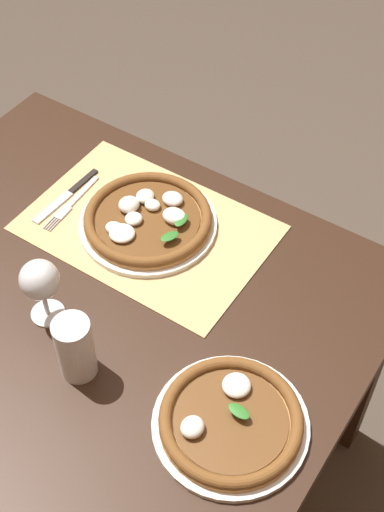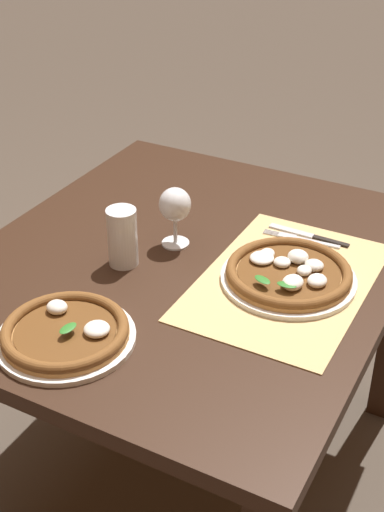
# 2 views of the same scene
# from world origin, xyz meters

# --- Properties ---
(ground_plane) EXTENTS (24.00, 24.00, 0.00)m
(ground_plane) POSITION_xyz_m (0.00, 0.00, 0.00)
(ground_plane) COLOR #473D33
(dining_table) EXTENTS (1.15, 1.00, 0.74)m
(dining_table) POSITION_xyz_m (0.00, 0.00, 0.63)
(dining_table) COLOR black
(dining_table) RESTS_ON ground
(paper_placemat) EXTENTS (0.54, 0.37, 0.00)m
(paper_placemat) POSITION_xyz_m (0.02, -0.25, 0.74)
(paper_placemat) COLOR tan
(paper_placemat) RESTS_ON dining_table
(pizza_near) EXTENTS (0.31, 0.31, 0.05)m
(pizza_near) POSITION_xyz_m (0.02, -0.26, 0.76)
(pizza_near) COLOR silver
(pizza_near) RESTS_ON paper_placemat
(pizza_far) EXTENTS (0.29, 0.29, 0.05)m
(pizza_far) POSITION_xyz_m (-0.40, 0.07, 0.76)
(pizza_far) COLOR silver
(pizza_far) RESTS_ON dining_table
(wine_glass) EXTENTS (0.08, 0.08, 0.16)m
(wine_glass) POSITION_xyz_m (0.05, 0.06, 0.85)
(wine_glass) COLOR silver
(wine_glass) RESTS_ON dining_table
(pint_glass) EXTENTS (0.07, 0.07, 0.15)m
(pint_glass) POSITION_xyz_m (-0.09, 0.12, 0.81)
(pint_glass) COLOR silver
(pint_glass) RESTS_ON dining_table
(fork) EXTENTS (0.03, 0.20, 0.00)m
(fork) POSITION_xyz_m (0.21, -0.22, 0.75)
(fork) COLOR #B7B7BC
(fork) RESTS_ON paper_placemat
(knife) EXTENTS (0.02, 0.22, 0.01)m
(knife) POSITION_xyz_m (0.24, -0.23, 0.75)
(knife) COLOR black
(knife) RESTS_ON paper_placemat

